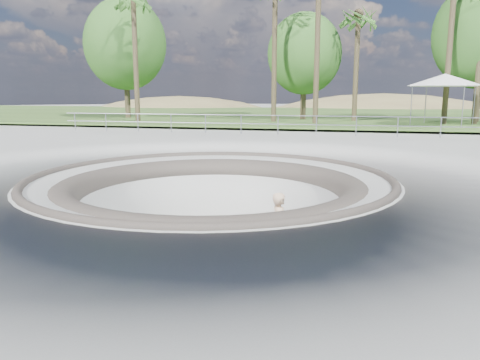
% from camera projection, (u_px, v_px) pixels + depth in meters
% --- Properties ---
extents(ground, '(180.00, 180.00, 0.00)m').
position_uv_depth(ground, '(211.00, 177.00, 13.23)').
color(ground, '#ADAEA8').
rests_on(ground, ground).
extents(skate_bowl, '(14.00, 14.00, 4.10)m').
position_uv_depth(skate_bowl, '(212.00, 239.00, 13.57)').
color(skate_bowl, '#ADAEA8').
rests_on(skate_bowl, ground).
extents(grass_strip, '(180.00, 36.00, 0.12)m').
position_uv_depth(grass_strip, '(313.00, 114.00, 45.66)').
color(grass_strip, '#315220').
rests_on(grass_strip, ground).
extents(distant_hills, '(103.20, 45.00, 28.60)m').
position_uv_depth(distant_hills, '(351.00, 157.00, 68.26)').
color(distant_hills, brown).
rests_on(distant_hills, ground).
extents(safety_railing, '(25.00, 0.06, 1.03)m').
position_uv_depth(safety_railing, '(278.00, 125.00, 24.56)').
color(safety_railing, gray).
rests_on(safety_railing, ground).
extents(skateboard, '(0.74, 0.23, 0.08)m').
position_uv_depth(skateboard, '(279.00, 264.00, 11.67)').
color(skateboard, brown).
rests_on(skateboard, ground).
extents(skater, '(0.66, 0.77, 1.79)m').
position_uv_depth(skater, '(280.00, 229.00, 11.50)').
color(skater, beige).
rests_on(skater, skateboard).
extents(canopy_white, '(5.87, 5.87, 3.24)m').
position_uv_depth(canopy_white, '(445.00, 80.00, 29.43)').
color(canopy_white, gray).
rests_on(canopy_white, ground).
extents(palm_a, '(2.60, 2.60, 9.68)m').
position_uv_depth(palm_a, '(133.00, 3.00, 32.78)').
color(palm_a, brown).
rests_on(palm_a, ground).
extents(palm_d, '(2.60, 2.60, 8.52)m').
position_uv_depth(palm_d, '(358.00, 20.00, 33.47)').
color(palm_d, brown).
rests_on(palm_d, ground).
extents(bushy_tree_left, '(6.70, 6.09, 9.67)m').
position_uv_depth(bushy_tree_left, '(125.00, 44.00, 37.74)').
color(bushy_tree_left, brown).
rests_on(bushy_tree_left, ground).
extents(bushy_tree_mid, '(5.68, 5.17, 8.20)m').
position_uv_depth(bushy_tree_mid, '(304.00, 54.00, 35.87)').
color(bushy_tree_mid, brown).
rests_on(bushy_tree_mid, ground).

